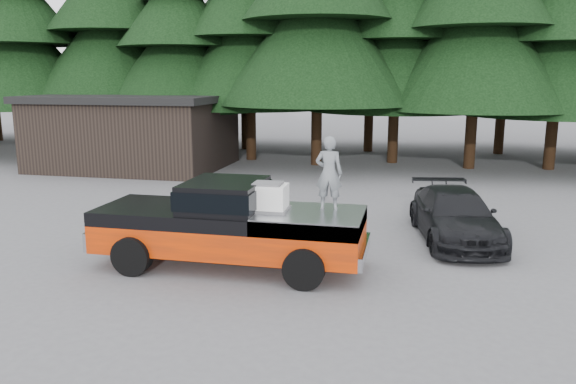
% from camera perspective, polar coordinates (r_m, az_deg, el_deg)
% --- Properties ---
extents(ground, '(120.00, 120.00, 0.00)m').
position_cam_1_polar(ground, '(12.77, -3.86, -7.21)').
color(ground, '#535456').
rests_on(ground, ground).
extents(pickup_truck, '(6.00, 2.04, 1.33)m').
position_cam_1_polar(pickup_truck, '(12.41, -5.92, -4.60)').
color(pickup_truck, '#DF3200').
rests_on(pickup_truck, ground).
extents(truck_cab, '(1.66, 1.90, 0.59)m').
position_cam_1_polar(truck_cab, '(12.21, -6.46, -0.24)').
color(truck_cab, black).
rests_on(truck_cab, pickup_truck).
extents(air_compressor, '(0.80, 0.67, 0.54)m').
position_cam_1_polar(air_compressor, '(11.87, -2.05, -0.63)').
color(air_compressor, white).
rests_on(air_compressor, pickup_truck).
extents(man_on_bed, '(0.58, 0.39, 1.58)m').
position_cam_1_polar(man_on_bed, '(11.91, 4.17, 1.93)').
color(man_on_bed, slate).
rests_on(man_on_bed, pickup_truck).
extents(parked_car, '(2.52, 4.67, 1.29)m').
position_cam_1_polar(parked_car, '(14.96, 16.59, -2.29)').
color(parked_car, black).
rests_on(parked_car, ground).
extents(utility_building, '(8.40, 6.40, 3.30)m').
position_cam_1_polar(utility_building, '(26.78, -15.26, 6.00)').
color(utility_building, black).
rests_on(utility_building, ground).
extents(treeline, '(60.15, 16.05, 17.50)m').
position_cam_1_polar(treeline, '(29.16, 6.90, 18.68)').
color(treeline, black).
rests_on(treeline, ground).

